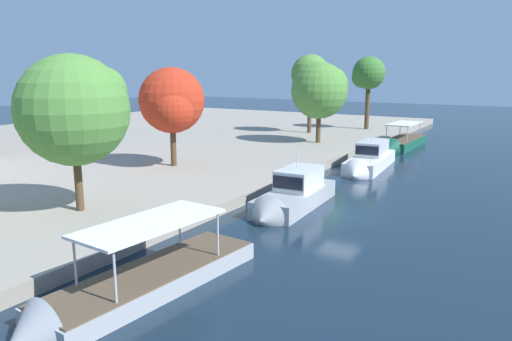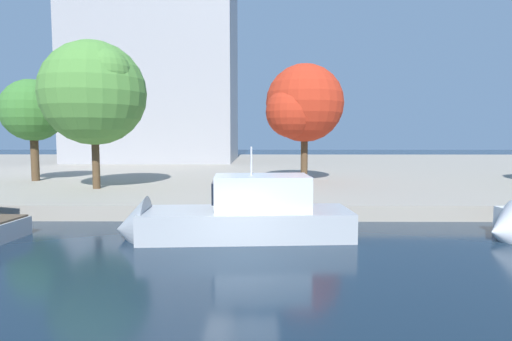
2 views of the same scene
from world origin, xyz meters
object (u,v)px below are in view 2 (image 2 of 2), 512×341
object	(u,v)px
motor_yacht_2	(232,219)
tree_1	(94,94)
tree_3	(30,110)
tree_0	(304,105)

from	to	relation	value
motor_yacht_2	tree_1	xyz separation A→B (m)	(-9.28, 9.64, 6.02)
motor_yacht_2	tree_3	world-z (taller)	tree_3
motor_yacht_2	tree_1	bearing A→B (deg)	-49.48
motor_yacht_2	tree_0	size ratio (longest dim) A/B	1.11
motor_yacht_2	tree_3	bearing A→B (deg)	-45.27
motor_yacht_2	tree_1	world-z (taller)	tree_1
motor_yacht_2	tree_3	size ratio (longest dim) A/B	1.27
tree_0	tree_1	distance (m)	14.30
motor_yacht_2	tree_1	distance (m)	14.68
tree_0	motor_yacht_2	bearing A→B (deg)	-107.56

